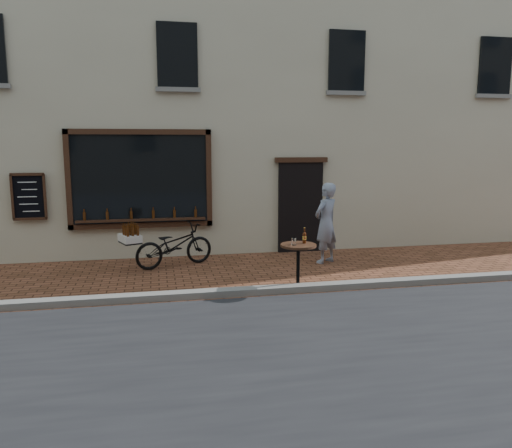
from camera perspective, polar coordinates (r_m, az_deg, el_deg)
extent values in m
plane|color=#562F1B|center=(8.78, -0.58, -8.42)|extent=(90.00, 90.00, 0.00)
cube|color=slate|center=(8.95, -0.82, -7.68)|extent=(90.00, 0.25, 0.12)
cube|color=beige|center=(14.98, -5.56, 18.19)|extent=(28.00, 6.00, 10.00)
cube|color=black|center=(11.70, -13.07, 5.02)|extent=(3.00, 0.06, 2.00)
cube|color=black|center=(11.65, -13.26, 10.22)|extent=(3.24, 0.10, 0.12)
cube|color=black|center=(11.80, -12.88, -0.12)|extent=(3.24, 0.10, 0.12)
cube|color=black|center=(11.82, -20.67, 4.71)|extent=(0.12, 0.10, 2.24)
cube|color=black|center=(11.74, -5.41, 5.24)|extent=(0.12, 0.10, 2.24)
cube|color=black|center=(11.73, -12.91, 0.47)|extent=(2.90, 0.16, 0.05)
cube|color=black|center=(12.28, 5.08, 1.90)|extent=(1.10, 0.10, 2.20)
cube|color=black|center=(12.16, 5.20, 7.31)|extent=(1.30, 0.10, 0.12)
cube|color=black|center=(12.02, -24.52, 2.86)|extent=(0.62, 0.04, 0.92)
cylinder|color=#3D1C07|center=(11.81, -19.00, 0.84)|extent=(0.06, 0.06, 0.19)
cylinder|color=#3D1C07|center=(11.76, -16.59, 0.93)|extent=(0.06, 0.06, 0.19)
cylinder|color=#3D1C07|center=(11.72, -14.15, 1.01)|extent=(0.06, 0.06, 0.19)
cylinder|color=#3D1C07|center=(11.71, -11.71, 1.09)|extent=(0.06, 0.06, 0.19)
cylinder|color=#3D1C07|center=(11.71, -9.26, 1.16)|extent=(0.06, 0.06, 0.19)
cylinder|color=#3D1C07|center=(11.74, -6.83, 1.24)|extent=(0.06, 0.06, 0.19)
cube|color=black|center=(11.85, -8.99, 18.55)|extent=(0.90, 0.06, 1.40)
cube|color=black|center=(12.69, 10.33, 17.89)|extent=(0.90, 0.06, 1.40)
cube|color=black|center=(14.61, 25.67, 15.99)|extent=(0.90, 0.06, 1.40)
imported|color=black|center=(10.99, -9.32, -2.42)|extent=(1.87, 1.23, 0.93)
cube|color=black|center=(10.60, -14.19, -2.04)|extent=(0.51, 0.59, 0.03)
cube|color=beige|center=(10.58, -14.21, -1.58)|extent=(0.52, 0.61, 0.14)
cylinder|color=#3D1C07|center=(10.42, -13.37, -0.76)|extent=(0.06, 0.06, 0.20)
cylinder|color=#3D1C07|center=(10.38, -13.91, -0.82)|extent=(0.06, 0.06, 0.20)
cylinder|color=#3D1C07|center=(10.35, -14.45, -0.87)|extent=(0.06, 0.06, 0.20)
cylinder|color=#3D1C07|center=(10.53, -13.60, -0.67)|extent=(0.06, 0.06, 0.20)
cylinder|color=#3D1C07|center=(10.50, -14.13, -0.72)|extent=(0.06, 0.06, 0.20)
cylinder|color=#3D1C07|center=(10.46, -14.67, -0.77)|extent=(0.06, 0.06, 0.20)
cylinder|color=#3D1C07|center=(10.65, -13.83, -0.57)|extent=(0.06, 0.06, 0.20)
cylinder|color=#3D1C07|center=(10.61, -14.36, -0.62)|extent=(0.06, 0.06, 0.20)
cylinder|color=#3D1C07|center=(10.58, -14.88, -0.67)|extent=(0.06, 0.06, 0.20)
cylinder|color=#3D1C07|center=(10.76, -14.05, -0.47)|extent=(0.06, 0.06, 0.20)
cylinder|color=black|center=(9.31, 4.80, -7.30)|extent=(0.48, 0.48, 0.03)
cylinder|color=black|center=(9.21, 4.83, -4.92)|extent=(0.07, 0.07, 0.77)
cylinder|color=black|center=(9.12, 4.87, -2.46)|extent=(0.66, 0.66, 0.04)
cylinder|color=gold|center=(9.19, 5.55, -1.58)|extent=(0.07, 0.07, 0.07)
cylinder|color=white|center=(9.00, 4.34, -2.00)|extent=(0.09, 0.09, 0.14)
imported|color=gray|center=(11.21, 7.99, 0.11)|extent=(0.78, 0.72, 1.80)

